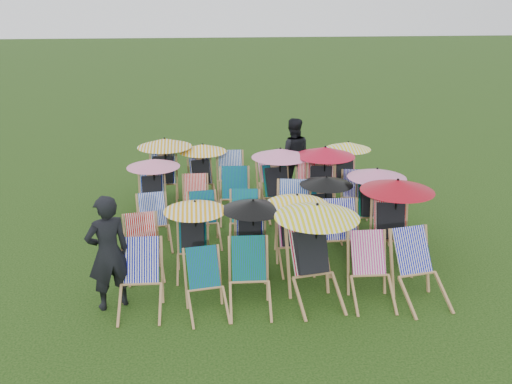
{
  "coord_description": "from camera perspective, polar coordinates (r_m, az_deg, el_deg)",
  "views": [
    {
      "loc": [
        -1.13,
        -9.45,
        4.3
      ],
      "look_at": [
        -0.15,
        0.19,
        0.9
      ],
      "focal_mm": 40.0,
      "sensor_mm": 36.0,
      "label": 1
    }
  ],
  "objects": [
    {
      "name": "deckchair_17",
      "position": [
        10.67,
        11.68,
        -0.95
      ],
      "size": [
        1.08,
        1.14,
        1.28
      ],
      "rotation": [
        0.0,
        0.0,
        -0.14
      ],
      "color": "#A87D4E",
      "rests_on": "ground"
    },
    {
      "name": "deckchair_1",
      "position": [
        8.11,
        -5.01,
        -9.28
      ],
      "size": [
        0.68,
        0.87,
        0.86
      ],
      "rotation": [
        0.0,
        0.0,
        0.16
      ],
      "color": "#A87D4E",
      "rests_on": "ground"
    },
    {
      "name": "deckchair_9",
      "position": [
        9.31,
        3.93,
        -3.85
      ],
      "size": [
        1.03,
        1.07,
        1.22
      ],
      "rotation": [
        0.0,
        0.0,
        0.04
      ],
      "color": "#A87D4E",
      "rests_on": "ground"
    },
    {
      "name": "deckchair_15",
      "position": [
        10.35,
        3.76,
        -2.18
      ],
      "size": [
        0.84,
        1.05,
        1.03
      ],
      "rotation": [
        0.0,
        0.0,
        -0.18
      ],
      "color": "#A87D4E",
      "rests_on": "ground"
    },
    {
      "name": "deckchair_22",
      "position": [
        11.5,
        6.62,
        1.16
      ],
      "size": [
        1.18,
        1.26,
        1.41
      ],
      "rotation": [
        0.0,
        0.0,
        -0.18
      ],
      "color": "#A87D4E",
      "rests_on": "ground"
    },
    {
      "name": "deckchair_26",
      "position": [
        12.47,
        -2.53,
        1.52
      ],
      "size": [
        0.66,
        0.92,
        0.98
      ],
      "rotation": [
        0.0,
        0.0,
        -0.01
      ],
      "color": "#A87D4E",
      "rests_on": "ground"
    },
    {
      "name": "deckchair_25",
      "position": [
        12.38,
        -5.4,
        2.07
      ],
      "size": [
        1.03,
        1.11,
        1.22
      ],
      "rotation": [
        0.0,
        0.0,
        0.14
      ],
      "color": "#A87D4E",
      "rests_on": "ground"
    },
    {
      "name": "deckchair_20",
      "position": [
        11.3,
        -2.11,
        -0.39
      ],
      "size": [
        0.69,
        0.93,
        0.98
      ],
      "rotation": [
        0.0,
        0.0,
        -0.05
      ],
      "color": "#A87D4E",
      "rests_on": "ground"
    },
    {
      "name": "deckchair_10",
      "position": [
        9.51,
        8.76,
        -4.43
      ],
      "size": [
        0.69,
        0.95,
        1.02
      ],
      "rotation": [
        0.0,
        0.0,
        -0.02
      ],
      "color": "#A87D4E",
      "rests_on": "ground"
    },
    {
      "name": "deckchair_11",
      "position": [
        9.63,
        13.52,
        -2.84
      ],
      "size": [
        1.21,
        1.29,
        1.43
      ],
      "rotation": [
        0.0,
        0.0,
        -0.18
      ],
      "color": "#A87D4E",
      "rests_on": "ground"
    },
    {
      "name": "deckchair_4",
      "position": [
        8.51,
        11.5,
        -7.81
      ],
      "size": [
        0.65,
        0.9,
        0.95
      ],
      "rotation": [
        0.0,
        0.0,
        -0.03
      ],
      "color": "#A87D4E",
      "rests_on": "ground"
    },
    {
      "name": "deckchair_3",
      "position": [
        8.28,
        5.95,
        -6.03
      ],
      "size": [
        1.23,
        1.33,
        1.46
      ],
      "rotation": [
        0.0,
        0.0,
        0.17
      ],
      "color": "#A87D4E",
      "rests_on": "ground"
    },
    {
      "name": "ground",
      "position": [
        10.44,
        0.92,
        -4.99
      ],
      "size": [
        100.0,
        100.0,
        0.0
      ],
      "primitive_type": "plane",
      "color": "black",
      "rests_on": "ground"
    },
    {
      "name": "deckchair_24",
      "position": [
        12.35,
        -9.24,
        2.26
      ],
      "size": [
        1.16,
        1.2,
        1.38
      ],
      "rotation": [
        0.0,
        0.0,
        -0.01
      ],
      "color": "#A87D4E",
      "rests_on": "ground"
    },
    {
      "name": "deckchair_21",
      "position": [
        11.44,
        2.32,
        1.09
      ],
      "size": [
        1.15,
        1.23,
        1.37
      ],
      "rotation": [
        0.0,
        0.0,
        0.12
      ],
      "color": "#A87D4E",
      "rests_on": "ground"
    },
    {
      "name": "deckchair_7",
      "position": [
        9.15,
        -6.27,
        -4.46
      ],
      "size": [
        1.0,
        1.04,
        1.19
      ],
      "rotation": [
        0.0,
        0.0,
        -0.01
      ],
      "color": "#A87D4E",
      "rests_on": "ground"
    },
    {
      "name": "deckchair_16",
      "position": [
        10.48,
        6.89,
        -1.46
      ],
      "size": [
        0.97,
        1.02,
        1.15
      ],
      "rotation": [
        0.0,
        0.0,
        0.07
      ],
      "color": "#A87D4E",
      "rests_on": "ground"
    },
    {
      "name": "deckchair_6",
      "position": [
        9.3,
        -11.21,
        -5.49
      ],
      "size": [
        0.73,
        0.92,
        0.91
      ],
      "rotation": [
        0.0,
        0.0,
        0.17
      ],
      "color": "#A87D4E",
      "rests_on": "ground"
    },
    {
      "name": "person_rear",
      "position": [
        12.97,
        3.69,
        3.79
      ],
      "size": [
        0.87,
        0.71,
        1.67
      ],
      "primitive_type": "imported",
      "rotation": [
        0.0,
        0.0,
        3.04
      ],
      "color": "black",
      "rests_on": "ground"
    },
    {
      "name": "deckchair_29",
      "position": [
        12.8,
        8.98,
        2.42
      ],
      "size": [
        1.0,
        1.06,
        1.19
      ],
      "rotation": [
        0.0,
        0.0,
        -0.11
      ],
      "color": "#A87D4E",
      "rests_on": "ground"
    },
    {
      "name": "deckchair_28",
      "position": [
        12.56,
        5.23,
        1.33
      ],
      "size": [
        0.7,
        0.89,
        0.88
      ],
      "rotation": [
        0.0,
        0.0,
        -0.16
      ],
      "color": "#A87D4E",
      "rests_on": "ground"
    },
    {
      "name": "deckchair_23",
      "position": [
        11.75,
        9.81,
        -0.25
      ],
      "size": [
        0.7,
        0.87,
        0.84
      ],
      "rotation": [
        0.0,
        0.0,
        -0.2
      ],
      "color": "#A87D4E",
      "rests_on": "ground"
    },
    {
      "name": "deckchair_0",
      "position": [
        8.27,
        -11.52,
        -8.63
      ],
      "size": [
        0.66,
        0.9,
        0.96
      ],
      "rotation": [
        0.0,
        0.0,
        -0.03
      ],
      "color": "#A87D4E",
      "rests_on": "ground"
    },
    {
      "name": "deckchair_5",
      "position": [
        8.65,
        16.17,
        -7.53
      ],
      "size": [
        0.82,
        1.03,
        1.01
      ],
      "rotation": [
        0.0,
        0.0,
        0.17
      ],
      "color": "#A87D4E",
      "rests_on": "ground"
    },
    {
      "name": "deckchair_18",
      "position": [
        11.39,
        -10.32,
        0.32
      ],
      "size": [
        1.04,
        1.09,
        1.23
      ],
      "rotation": [
        0.0,
        0.0,
        0.04
      ],
      "color": "#A87D4E",
      "rests_on": "ground"
    },
    {
      "name": "deckchair_27",
      "position": [
        12.46,
        1.59,
        1.34
      ],
      "size": [
        0.71,
        0.91,
        0.91
      ],
      "rotation": [
        0.0,
        0.0,
        0.14
      ],
      "color": "#A87D4E",
      "rests_on": "ground"
    },
    {
      "name": "deckchair_13",
      "position": [
        10.26,
        -5.2,
        -2.87
      ],
      "size": [
        0.66,
        0.86,
        0.88
      ],
      "rotation": [
        0.0,
        0.0,
        0.1
      ],
      "color": "#A87D4E",
      "rests_on": "ground"
    },
    {
      "name": "deckchair_2",
      "position": [
        8.17,
        -0.64,
        -8.6
      ],
      "size": [
        0.66,
        0.89,
        0.95
      ],
      "rotation": [
        0.0,
        0.0,
        -0.03
      ],
      "color": "#A87D4E",
      "rests_on": "ground"
    },
    {
      "name": "deckchair_12",
      "position": [
        10.26,
        -10.15,
        -3.08
      ],
      "size": [
        0.71,
        0.89,
        0.89
      ],
      "rotation": [
        0.0,
        0.0,
        0.16
      ],
      "color": "#A87D4E",
      "rests_on": "ground"
    },
    {
      "name": "person_left",
      "position": [
        8.3,
        -14.57,
        -5.89
      ],
      "size": [
        0.74,
        0.64,
        1.7
      ],
      "primitive_type": "imported",
      "rotation": [
        0.0,
        0.0,
        3.6
      ],
      "color": "black",
      "rests_on": "ground"
    },
    {
      "name": "deckchair_14",
      "position": [
        10.21,
        -1.13,
        -2.81
      ],
      "size": [
        0.68,
        0.88,
        0.9
      ],
      "rotation": [
        0.0,
        0.0,
        -0.1
      ],
      "color": "#A87D4E",
      "rests_on": "ground"
    },
    {
      "name": "deckchair_8",
      "position": [
        9.13,
        -0.54,
        -4.38
      ],
      "size": [
        1.01,
        1.07,
        1.2
      ],
      "rotation": [
        0.0,
        0.0,
        -0.11
      ],
      "color": "#A87D4E",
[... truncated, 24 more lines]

